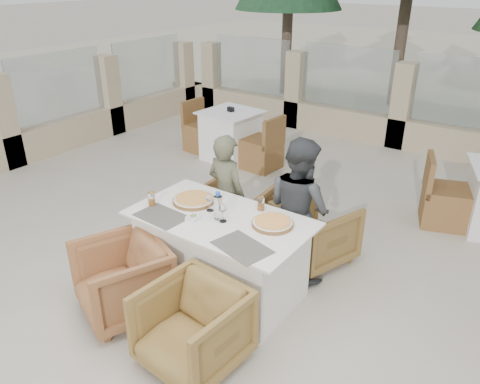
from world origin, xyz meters
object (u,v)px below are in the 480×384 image
Objects in this scene: diner_right at (299,209)px; bg_table_a at (231,136)px; armchair_near_right at (192,328)px; diner_left at (227,195)px; water_bottle at (218,206)px; armchair_far_left at (235,213)px; dining_table at (221,255)px; beer_glass_right at (261,204)px; olive_dish at (193,217)px; wine_glass_centre at (210,201)px; wine_glass_near at (223,212)px; armchair_far_right at (315,231)px; beer_glass_left at (152,199)px; pizza_left at (194,200)px; pizza_right at (273,223)px; armchair_near_left at (122,280)px.

bg_table_a is (-2.36, 2.11, -0.31)m from diner_right.
diner_left is at bearing 122.30° from armchair_near_right.
water_bottle reaches higher than armchair_far_left.
dining_table is at bearing -50.67° from bg_table_a.
beer_glass_right is 0.62m from olive_dish.
dining_table is 0.50m from wine_glass_centre.
wine_glass_near is 1.22m from armchair_far_right.
dining_table is at bearing -18.22° from wine_glass_centre.
water_bottle is 0.36× the size of armchair_near_right.
wine_glass_centre is 0.55m from beer_glass_left.
armchair_far_right is at bearing 68.88° from wine_glass_near.
diner_right is (0.57, 0.62, -0.16)m from wine_glass_centre.
armchair_near_right is 1.65m from diner_left.
diner_right is (0.80, 0.07, 0.05)m from diner_left.
dining_table is 14.55× the size of olive_dish.
olive_dish is 1.38m from armchair_far_right.
dining_table is 0.57m from pizza_left.
diner_right is at bearing 93.25° from pizza_right.
diner_right is at bearing 47.45° from wine_glass_centre.
armchair_near_right is (-0.07, -0.99, -0.47)m from pizza_right.
wine_glass_centre is at bearing 153.38° from water_bottle.
armchair_far_right is (0.89, 0.16, -0.00)m from armchair_far_left.
beer_glass_right reaches higher than dining_table.
olive_dish is (0.22, -0.26, -0.00)m from pizza_left.
olive_dish is at bearing -127.57° from beer_glass_right.
armchair_far_left reaches higher than armchair_far_right.
water_bottle is 0.18m from wine_glass_centre.
armchair_near_right is at bearing 107.08° from armchair_far_right.
diner_right is 3.18m from bg_table_a.
pizza_right reaches higher than armchair_near_right.
armchair_near_right is (0.38, -0.81, -0.57)m from water_bottle.
water_bottle is (0.00, -0.03, 0.51)m from dining_table.
pizza_left reaches higher than pizza_right.
dining_table is at bearing 147.13° from wine_glass_near.
diner_left is at bearing 122.43° from dining_table.
water_bottle reaches higher than pizza_right.
pizza_left is at bearing 168.89° from wine_glass_centre.
beer_glass_right is 0.18× the size of armchair_near_right.
diner_right is (0.42, 0.67, 0.31)m from dining_table.
bg_table_a is (-2.15, 2.45, -0.45)m from beer_glass_right.
beer_glass_left is 1.14m from armchair_far_left.
olive_dish is (-0.17, -0.16, 0.41)m from dining_table.
armchair_far_right is 0.55× the size of diner_left.
wine_glass_centre is 1.01m from armchair_near_left.
dining_table is 0.47m from olive_dish.
armchair_near_right is (0.53, -0.89, -0.54)m from wine_glass_centre.
pizza_left is 0.55× the size of armchair_far_left.
wine_glass_near is (-0.38, -0.19, 0.07)m from pizza_right.
water_bottle reaches higher than olive_dish.
water_bottle is 0.24m from olive_dish.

